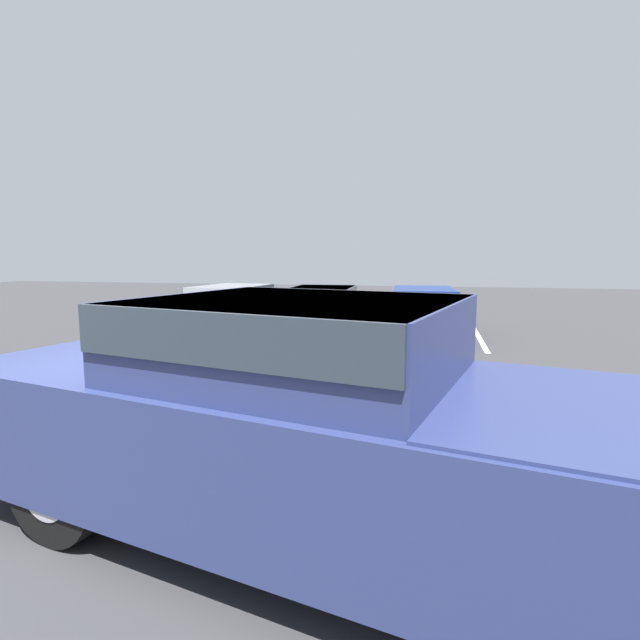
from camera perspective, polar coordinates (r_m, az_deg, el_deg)
ground_plane at (r=4.54m, az=-15.58°, el=-19.78°), size 60.00×60.00×0.00m
stall_stripe_a at (r=15.27m, az=-14.87°, el=-0.53°), size 0.12×5.17×0.01m
stall_stripe_b at (r=14.22m, az=-5.02°, el=-0.88°), size 0.12×5.17×0.01m
stall_stripe_c at (r=13.65m, az=6.01°, el=-1.25°), size 0.12×5.17×0.01m
stall_stripe_d at (r=13.62m, az=17.54°, el=-1.58°), size 0.12×5.17×0.01m
pickup_truck at (r=3.58m, az=2.30°, el=-11.69°), size 6.33×3.38×1.75m
parked_sedan_a at (r=14.60m, az=-10.25°, el=1.72°), size 2.30×4.75×1.18m
parked_sedan_b at (r=13.65m, az=0.20°, el=1.48°), size 1.95×4.31×1.18m
parked_sedan_c at (r=13.67m, az=11.69°, el=1.30°), size 2.09×4.87×1.17m
wheel_stop_curb at (r=16.57m, az=6.46°, el=0.51°), size 1.74×0.20×0.14m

